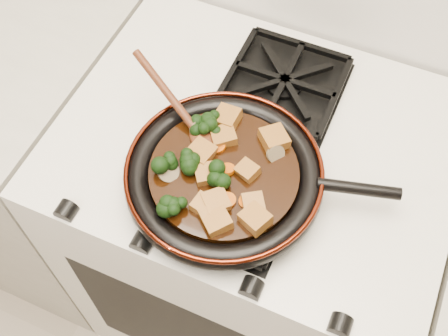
% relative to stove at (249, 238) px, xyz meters
% --- Properties ---
extents(stove, '(0.76, 0.60, 0.90)m').
position_rel_stove_xyz_m(stove, '(0.00, 0.00, 0.00)').
color(stove, silver).
rests_on(stove, ground).
extents(burner_grate_front, '(0.23, 0.23, 0.03)m').
position_rel_stove_xyz_m(burner_grate_front, '(0.00, -0.14, 0.46)').
color(burner_grate_front, black).
rests_on(burner_grate_front, stove).
extents(burner_grate_back, '(0.23, 0.23, 0.03)m').
position_rel_stove_xyz_m(burner_grate_back, '(0.00, 0.14, 0.46)').
color(burner_grate_back, black).
rests_on(burner_grate_back, stove).
extents(skillet, '(0.47, 0.35, 0.05)m').
position_rel_stove_xyz_m(skillet, '(-0.01, -0.12, 0.49)').
color(skillet, black).
rests_on(skillet, burner_grate_front).
extents(braising_sauce, '(0.26, 0.26, 0.02)m').
position_rel_stove_xyz_m(braising_sauce, '(-0.02, -0.12, 0.50)').
color(braising_sauce, black).
rests_on(braising_sauce, skillet).
extents(tofu_cube_0, '(0.05, 0.05, 0.02)m').
position_rel_stove_xyz_m(tofu_cube_0, '(-0.04, -0.14, 0.52)').
color(tofu_cube_0, '#8F5A21').
rests_on(tofu_cube_0, braising_sauce).
extents(tofu_cube_1, '(0.06, 0.05, 0.03)m').
position_rel_stove_xyz_m(tofu_cube_1, '(0.07, -0.19, 0.52)').
color(tofu_cube_1, '#8F5A21').
rests_on(tofu_cube_1, braising_sauce).
extents(tofu_cube_2, '(0.05, 0.05, 0.03)m').
position_rel_stove_xyz_m(tofu_cube_2, '(-0.07, -0.11, 0.52)').
color(tofu_cube_2, '#8F5A21').
rests_on(tofu_cube_2, braising_sauce).
extents(tofu_cube_3, '(0.04, 0.04, 0.02)m').
position_rel_stove_xyz_m(tofu_cube_3, '(-0.02, -0.20, 0.52)').
color(tofu_cube_3, '#8F5A21').
rests_on(tofu_cube_3, braising_sauce).
extents(tofu_cube_4, '(0.06, 0.07, 0.03)m').
position_rel_stove_xyz_m(tofu_cube_4, '(0.04, -0.03, 0.52)').
color(tofu_cube_4, '#8F5A21').
rests_on(tofu_cube_4, braising_sauce).
extents(tofu_cube_5, '(0.06, 0.06, 0.03)m').
position_rel_stove_xyz_m(tofu_cube_5, '(0.01, -0.22, 0.52)').
color(tofu_cube_5, '#8F5A21').
rests_on(tofu_cube_5, braising_sauce).
extents(tofu_cube_6, '(0.05, 0.05, 0.02)m').
position_rel_stove_xyz_m(tofu_cube_6, '(0.00, -0.22, 0.52)').
color(tofu_cube_6, '#8F5A21').
rests_on(tofu_cube_6, braising_sauce).
extents(tofu_cube_7, '(0.05, 0.04, 0.03)m').
position_rel_stove_xyz_m(tofu_cube_7, '(0.02, -0.11, 0.52)').
color(tofu_cube_7, '#8F5A21').
rests_on(tofu_cube_7, braising_sauce).
extents(tofu_cube_8, '(0.06, 0.06, 0.03)m').
position_rel_stove_xyz_m(tofu_cube_8, '(-0.04, -0.06, 0.52)').
color(tofu_cube_8, '#8F5A21').
rests_on(tofu_cube_8, braising_sauce).
extents(tofu_cube_9, '(0.06, 0.06, 0.02)m').
position_rel_stove_xyz_m(tofu_cube_9, '(-0.00, -0.19, 0.52)').
color(tofu_cube_9, '#8F5A21').
rests_on(tofu_cube_9, braising_sauce).
extents(tofu_cube_10, '(0.05, 0.05, 0.02)m').
position_rel_stove_xyz_m(tofu_cube_10, '(0.05, -0.17, 0.52)').
color(tofu_cube_10, '#8F5A21').
rests_on(tofu_cube_10, braising_sauce).
extents(tofu_cube_11, '(0.05, 0.05, 0.03)m').
position_rel_stove_xyz_m(tofu_cube_11, '(-0.05, -0.02, 0.52)').
color(tofu_cube_11, '#8F5A21').
rests_on(tofu_cube_11, braising_sauce).
extents(broccoli_floret_0, '(0.08, 0.08, 0.06)m').
position_rel_stove_xyz_m(broccoli_floret_0, '(-0.07, -0.05, 0.52)').
color(broccoli_floret_0, black).
rests_on(broccoli_floret_0, braising_sauce).
extents(broccoli_floret_1, '(0.09, 0.08, 0.07)m').
position_rel_stove_xyz_m(broccoli_floret_1, '(-0.09, -0.06, 0.52)').
color(broccoli_floret_1, black).
rests_on(broccoli_floret_1, braising_sauce).
extents(broccoli_floret_2, '(0.07, 0.07, 0.08)m').
position_rel_stove_xyz_m(broccoli_floret_2, '(-0.07, -0.14, 0.52)').
color(broccoli_floret_2, black).
rests_on(broccoli_floret_2, braising_sauce).
extents(broccoli_floret_3, '(0.08, 0.08, 0.07)m').
position_rel_stove_xyz_m(broccoli_floret_3, '(-0.11, -0.16, 0.52)').
color(broccoli_floret_3, black).
rests_on(broccoli_floret_3, braising_sauce).
extents(broccoli_floret_4, '(0.07, 0.07, 0.06)m').
position_rel_stove_xyz_m(broccoli_floret_4, '(-0.01, -0.14, 0.52)').
color(broccoli_floret_4, black).
rests_on(broccoli_floret_4, braising_sauce).
extents(broccoli_floret_5, '(0.07, 0.07, 0.05)m').
position_rel_stove_xyz_m(broccoli_floret_5, '(-0.06, -0.23, 0.52)').
color(broccoli_floret_5, black).
rests_on(broccoli_floret_5, braising_sauce).
extents(carrot_coin_0, '(0.03, 0.03, 0.02)m').
position_rel_stove_xyz_m(carrot_coin_0, '(0.04, -0.03, 0.51)').
color(carrot_coin_0, '#C24C05').
rests_on(carrot_coin_0, braising_sauce).
extents(carrot_coin_1, '(0.03, 0.03, 0.02)m').
position_rel_stove_xyz_m(carrot_coin_1, '(-0.05, -0.08, 0.51)').
color(carrot_coin_1, '#C24C05').
rests_on(carrot_coin_1, braising_sauce).
extents(carrot_coin_2, '(0.03, 0.03, 0.02)m').
position_rel_stove_xyz_m(carrot_coin_2, '(-0.01, -0.12, 0.51)').
color(carrot_coin_2, '#C24C05').
rests_on(carrot_coin_2, braising_sauce).
extents(carrot_coin_3, '(0.03, 0.03, 0.01)m').
position_rel_stove_xyz_m(carrot_coin_3, '(-0.03, -0.13, 0.51)').
color(carrot_coin_3, '#C24C05').
rests_on(carrot_coin_3, braising_sauce).
extents(carrot_coin_4, '(0.03, 0.03, 0.01)m').
position_rel_stove_xyz_m(carrot_coin_4, '(0.01, -0.18, 0.51)').
color(carrot_coin_4, '#C24C05').
rests_on(carrot_coin_4, braising_sauce).
extents(carrot_coin_5, '(0.03, 0.03, 0.02)m').
position_rel_stove_xyz_m(carrot_coin_5, '(0.04, -0.16, 0.51)').
color(carrot_coin_5, '#C24C05').
rests_on(carrot_coin_5, braising_sauce).
extents(mushroom_slice_0, '(0.05, 0.05, 0.03)m').
position_rel_stove_xyz_m(mushroom_slice_0, '(-0.10, -0.17, 0.52)').
color(mushroom_slice_0, brown).
rests_on(mushroom_slice_0, braising_sauce).
extents(mushroom_slice_1, '(0.04, 0.04, 0.04)m').
position_rel_stove_xyz_m(mushroom_slice_1, '(-0.09, -0.07, 0.52)').
color(mushroom_slice_1, brown).
rests_on(mushroom_slice_1, braising_sauce).
extents(mushroom_slice_2, '(0.04, 0.04, 0.03)m').
position_rel_stove_xyz_m(mushroom_slice_2, '(0.05, -0.06, 0.52)').
color(mushroom_slice_2, brown).
rests_on(mushroom_slice_2, braising_sauce).
extents(mushroom_slice_3, '(0.05, 0.04, 0.03)m').
position_rel_stove_xyz_m(mushroom_slice_3, '(-0.07, -0.05, 0.52)').
color(mushroom_slice_3, brown).
rests_on(mushroom_slice_3, braising_sauce).
extents(wooden_spoon, '(0.13, 0.08, 0.20)m').
position_rel_stove_xyz_m(wooden_spoon, '(-0.12, -0.06, 0.53)').
color(wooden_spoon, '#4E2310').
rests_on(wooden_spoon, braising_sauce).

